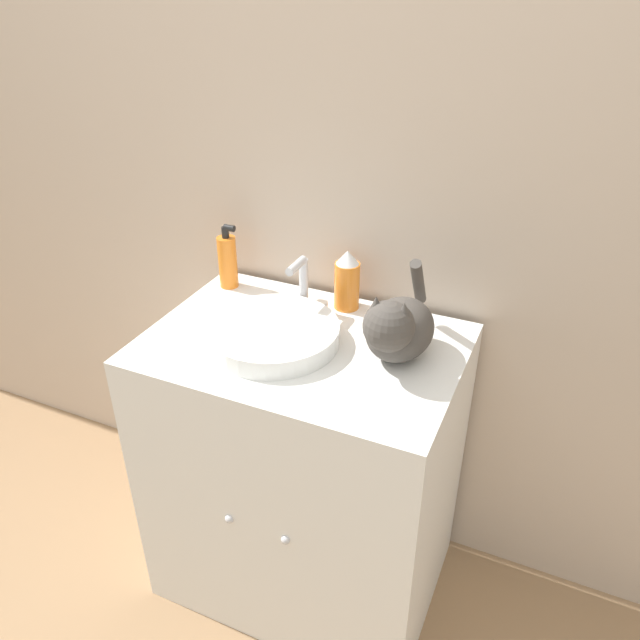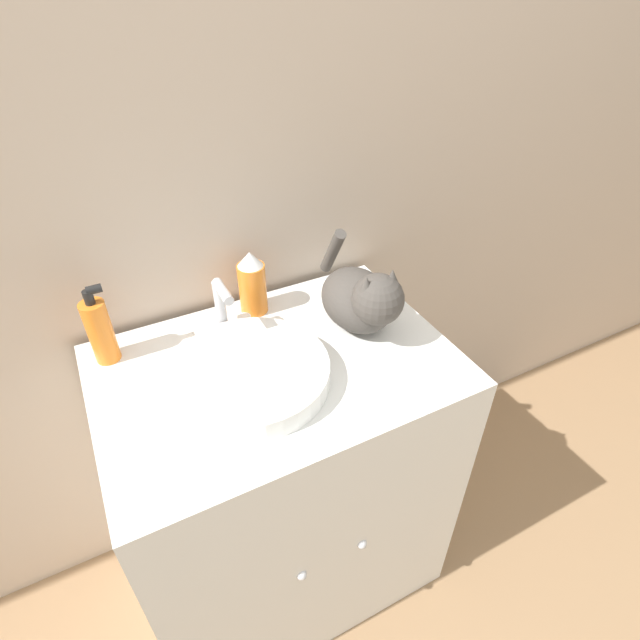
# 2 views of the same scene
# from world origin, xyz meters

# --- Properties ---
(wall_back) EXTENTS (6.00, 0.05, 2.50)m
(wall_back) POSITION_xyz_m (0.00, 0.58, 1.25)
(wall_back) COLOR #C6B29E
(wall_back) RESTS_ON ground_plane
(vanity_cabinet) EXTENTS (0.77, 0.55, 0.83)m
(vanity_cabinet) POSITION_xyz_m (0.00, 0.27, 0.42)
(vanity_cabinet) COLOR white
(vanity_cabinet) RESTS_ON ground_plane
(sink_basin) EXTENTS (0.32, 0.32, 0.05)m
(sink_basin) POSITION_xyz_m (-0.07, 0.24, 0.86)
(sink_basin) COLOR white
(sink_basin) RESTS_ON vanity_cabinet
(faucet) EXTENTS (0.13, 0.10, 0.16)m
(faucet) POSITION_xyz_m (-0.07, 0.41, 0.90)
(faucet) COLOR silver
(faucet) RESTS_ON vanity_cabinet
(cat) EXTENTS (0.16, 0.32, 0.20)m
(cat) POSITION_xyz_m (0.23, 0.29, 0.92)
(cat) COLOR #47423D
(cat) RESTS_ON vanity_cabinet
(soap_bottle) EXTENTS (0.06, 0.05, 0.19)m
(soap_bottle) POSITION_xyz_m (-0.32, 0.45, 0.91)
(soap_bottle) COLOR orange
(soap_bottle) RESTS_ON vanity_cabinet
(spray_bottle) EXTENTS (0.07, 0.07, 0.16)m
(spray_bottle) POSITION_xyz_m (0.03, 0.47, 0.91)
(spray_bottle) COLOR orange
(spray_bottle) RESTS_ON vanity_cabinet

